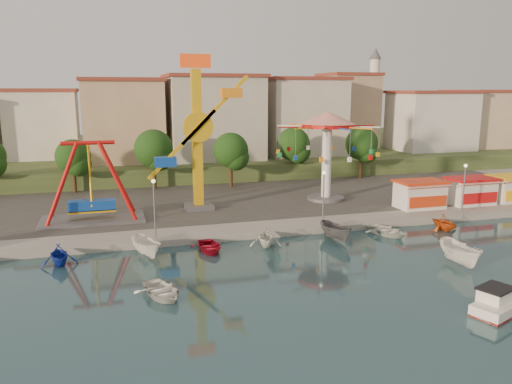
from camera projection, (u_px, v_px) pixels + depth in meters
name	position (u px, v px, depth m)	size (l,w,h in m)	color
ground	(292.00, 290.00, 34.13)	(200.00, 200.00, 0.00)	#15333C
quay_deck	(175.00, 162.00, 92.36)	(200.00, 100.00, 0.60)	#9E998E
asphalt_pad	(208.00, 195.00, 62.21)	(90.00, 28.00, 0.01)	#4C4944
hill_terrace	(172.00, 153.00, 96.82)	(200.00, 60.00, 3.00)	#384C26
pirate_ship_ride	(91.00, 183.00, 49.09)	(10.00, 5.00, 8.00)	#59595E
kamikaze_tower	(201.00, 137.00, 53.26)	(7.36, 3.10, 16.50)	#59595E
wave_swinger	(327.00, 136.00, 57.87)	(11.60, 11.60, 10.40)	#59595E
booth_left	(420.00, 194.00, 55.03)	(5.40, 3.78, 3.08)	white
booth_mid	(471.00, 191.00, 56.87)	(5.40, 3.78, 3.08)	white
booth_right	(512.00, 188.00, 58.47)	(5.40, 3.78, 3.08)	white
lamp_post_1	(155.00, 210.00, 43.53)	(0.14, 0.14, 5.00)	#59595E
lamp_post_2	(323.00, 199.00, 47.94)	(0.14, 0.14, 5.00)	#59595E
lamp_post_3	(464.00, 190.00, 52.36)	(0.14, 0.14, 5.00)	#59595E
tree_1	(73.00, 157.00, 62.75)	(4.35, 4.35, 6.80)	#382314
tree_2	(154.00, 149.00, 64.96)	(5.02, 5.02, 7.85)	#382314
tree_3	(231.00, 150.00, 66.43)	(4.68, 4.68, 7.32)	#382314
tree_4	(293.00, 144.00, 71.96)	(4.86, 4.86, 7.60)	#382314
tree_5	(362.00, 144.00, 73.02)	(4.83, 4.83, 7.54)	#382314
building_1	(41.00, 131.00, 75.09)	(12.33, 9.01, 8.63)	silver
building_2	(130.00, 121.00, 79.00)	(11.95, 9.28, 11.23)	tan
building_3	(219.00, 127.00, 80.04)	(12.59, 10.50, 9.20)	beige
building_4	(291.00, 124.00, 86.95)	(10.75, 9.23, 9.24)	beige
building_5	(365.00, 118.00, 88.66)	(12.77, 10.96, 11.21)	tan
building_6	(427.00, 114.00, 90.33)	(8.23, 8.98, 12.36)	silver
building_7	(464.00, 121.00, 98.61)	(11.59, 10.93, 8.76)	beige
minaret	(374.00, 95.00, 92.32)	(2.80, 2.80, 18.00)	silver
cabin_motorboat	(502.00, 304.00, 30.75)	(5.21, 3.51, 1.72)	white
rowboat_a	(162.00, 291.00, 32.84)	(2.89, 4.04, 0.84)	white
skiff	(460.00, 254.00, 38.78)	(1.78, 4.74, 1.83)	white
moored_boat_1	(59.00, 255.00, 38.83)	(2.74, 3.18, 1.68)	#12279D
moored_boat_2	(147.00, 247.00, 40.69)	(1.60, 4.26, 1.65)	white
moored_boat_3	(209.00, 247.00, 42.21)	(2.76, 3.86, 0.80)	#B20E24
moored_boat_4	(266.00, 237.00, 43.50)	(2.78, 3.22, 1.70)	white
moored_boat_5	(336.00, 231.00, 45.36)	(1.56, 4.14, 1.60)	#515055
moored_boat_6	(387.00, 231.00, 46.90)	(2.98, 4.18, 0.87)	white
moored_boat_7	(444.00, 222.00, 48.54)	(2.64, 3.06, 1.61)	#D14B12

